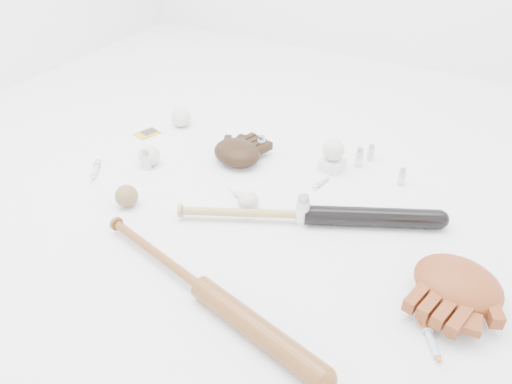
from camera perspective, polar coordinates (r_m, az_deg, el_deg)
The scene contains 21 objects.
bat_dark at distance 1.59m, azimuth 5.90°, elevation -2.62°, with size 0.87×0.06×0.06m, color black, non-canonical shape.
bat_wood at distance 1.36m, azimuth -6.18°, elevation -10.83°, with size 0.85×0.06×0.06m, color brown, non-canonical shape.
glove_dark at distance 1.89m, azimuth -2.19°, elevation 4.58°, with size 0.23×0.23×0.08m, color black, non-canonical shape.
glove_tan at distance 1.44m, azimuth 22.08°, elevation -9.68°, with size 0.28×0.28×0.10m, color brown, non-canonical shape.
trading_card at distance 2.14m, azimuth -12.30°, elevation 6.56°, with size 0.07×0.09×0.01m, color gold.
pedestal at distance 1.87m, azimuth 8.68°, elevation 3.15°, with size 0.08×0.08×0.04m, color white.
baseball_on_pedestal at distance 1.84m, azimuth 8.85°, elevation 4.79°, with size 0.08×0.08×0.08m, color silver.
baseball_left at distance 1.91m, azimuth -12.12°, elevation 4.10°, with size 0.08×0.08×0.08m, color silver.
baseball_upper at distance 2.17m, azimuth -8.57°, elevation 8.45°, with size 0.08×0.08×0.08m, color silver.
baseball_mid at distance 1.64m, azimuth -0.92°, elevation -1.02°, with size 0.07×0.07×0.07m, color silver.
baseball_aged at distance 1.71m, azimuth -14.57°, elevation -0.44°, with size 0.08×0.08×0.08m, color olive.
syringe_0 at distance 1.93m, azimuth -17.92°, elevation 2.28°, with size 0.17×0.03×0.02m, color #ADBCC6, non-canonical shape.
syringe_1 at distance 1.70m, azimuth -1.57°, elevation -0.63°, with size 0.16×0.03×0.02m, color #ADBCC6, non-canonical shape.
syringe_2 at distance 1.79m, azimuth 7.60°, elevation 1.18°, with size 0.13×0.02×0.02m, color #ADBCC6, non-canonical shape.
syringe_3 at distance 1.33m, azimuth 19.54°, elevation -16.05°, with size 0.16×0.03×0.02m, color #ADBCC6, non-canonical shape.
vial_0 at distance 1.83m, azimuth 16.32°, elevation 1.69°, with size 0.03×0.03×0.07m, color silver.
vial_1 at distance 1.95m, azimuth 13.00°, elevation 4.40°, with size 0.03×0.03×0.06m, color silver.
vial_2 at distance 1.94m, azimuth 0.66°, elevation 5.41°, with size 0.03×0.03×0.08m, color silver.
vial_3 at distance 1.58m, azimuth 5.37°, elevation -2.04°, with size 0.04×0.04×0.10m, color silver.
vial_4 at distance 1.89m, azimuth -12.40°, elevation 3.60°, with size 0.03×0.03×0.08m, color silver.
vial_5 at distance 1.90m, azimuth 11.73°, elevation 3.90°, with size 0.03×0.03×0.08m, color silver.
Camera 1 is at (0.67, -1.20, 1.00)m, focal length 35.00 mm.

